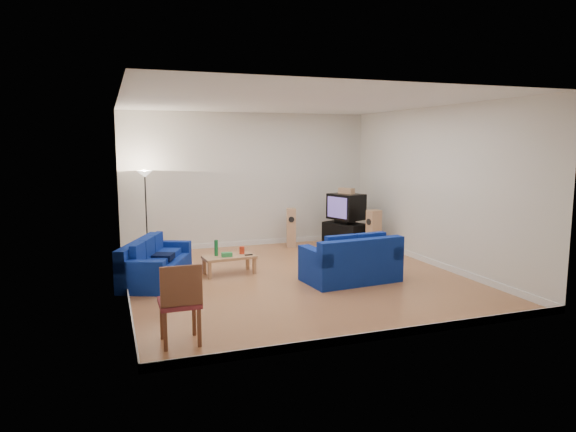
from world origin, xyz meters
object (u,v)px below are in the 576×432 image
object	(u,v)px
sofa_three_seat	(154,266)
sofa_loveseat	(352,264)
coffee_table	(229,258)
tv_stand	(345,235)
television	(346,207)

from	to	relation	value
sofa_three_seat	sofa_loveseat	bearing A→B (deg)	92.64
coffee_table	tv_stand	world-z (taller)	tv_stand
sofa_loveseat	television	xyz separation A→B (m)	(1.22, 2.79, 0.68)
sofa_three_seat	television	size ratio (longest dim) A/B	2.25
television	tv_stand	bearing A→B (deg)	-147.60
sofa_three_seat	television	bearing A→B (deg)	131.54
coffee_table	sofa_loveseat	bearing A→B (deg)	-33.01
sofa_three_seat	tv_stand	bearing A→B (deg)	131.76
sofa_three_seat	sofa_loveseat	distance (m)	3.58
sofa_loveseat	television	bearing A→B (deg)	61.13
coffee_table	television	distance (m)	3.59
coffee_table	television	size ratio (longest dim) A/B	1.10
sofa_three_seat	sofa_loveseat	world-z (taller)	sofa_loveseat
sofa_loveseat	sofa_three_seat	bearing A→B (deg)	154.63
sofa_three_seat	sofa_loveseat	xyz separation A→B (m)	(3.36, -1.24, 0.04)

